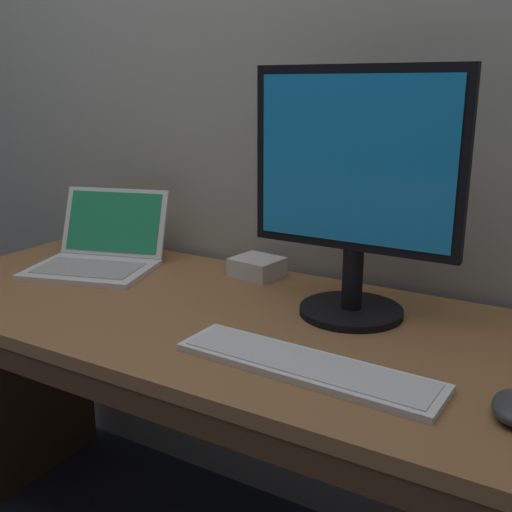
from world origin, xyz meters
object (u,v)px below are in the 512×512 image
Objects in this scene: wired_keyboard at (306,366)px; external_drive_box at (257,267)px; laptop_white at (99,252)px; external_monitor at (355,189)px.

wired_keyboard is 4.11× the size of external_drive_box.
wired_keyboard is (0.77, -0.28, -0.04)m from laptop_white.
wired_keyboard is 0.56m from external_drive_box.
laptop_white reaches higher than wired_keyboard.
wired_keyboard is (0.03, -0.28, -0.27)m from external_monitor.
laptop_white is 0.75× the size of external_monitor.
external_drive_box is (-0.32, 0.14, -0.25)m from external_monitor.
laptop_white is 0.79× the size of wired_keyboard.
laptop_white is 0.82m from wired_keyboard.
external_monitor is at bearing 96.94° from wired_keyboard.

